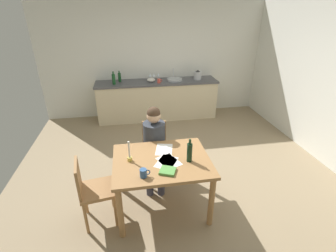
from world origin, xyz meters
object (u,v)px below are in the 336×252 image
(mixing_bowl, at_px, (151,80))
(wine_glass_by_kettle, at_px, (154,75))
(wine_glass_back_left, at_px, (150,75))
(teacup_on_counter, at_px, (159,81))
(person_seated, at_px, (154,142))
(chair_at_table, at_px, (154,147))
(book_magazine, at_px, (168,171))
(chair_side_empty, at_px, (92,189))
(wine_glass_near_sink, at_px, (158,75))
(candlestick, at_px, (130,156))
(sink_unit, at_px, (175,79))
(bottle_vinegar, at_px, (120,77))
(stovetop_kettle, at_px, (198,75))
(bottle_oil, at_px, (114,79))
(wine_bottle_on_table, at_px, (190,152))
(dining_table, at_px, (162,167))
(coffee_mug, at_px, (144,173))

(mixing_bowl, xyz_separation_m, wine_glass_by_kettle, (0.09, 0.17, 0.07))
(wine_glass_back_left, height_order, teacup_on_counter, wine_glass_back_left)
(person_seated, height_order, wine_glass_by_kettle, person_seated)
(chair_at_table, height_order, book_magazine, chair_at_table)
(chair_side_empty, distance_m, wine_glass_near_sink, 3.50)
(candlestick, distance_m, teacup_on_counter, 2.89)
(candlestick, relative_size, wine_glass_back_left, 1.75)
(person_seated, xyz_separation_m, chair_side_empty, (-0.83, -0.66, -0.18))
(person_seated, height_order, sink_unit, person_seated)
(candlestick, bearing_deg, mixing_bowl, 78.75)
(mixing_bowl, bearing_deg, person_seated, -95.24)
(wine_glass_by_kettle, bearing_deg, chair_at_table, -96.87)
(bottle_vinegar, xyz_separation_m, stovetop_kettle, (1.81, -0.10, -0.01))
(wine_glass_near_sink, height_order, wine_glass_back_left, same)
(sink_unit, xyz_separation_m, mixing_bowl, (-0.55, -0.03, 0.02))
(bottle_vinegar, relative_size, wine_glass_back_left, 1.60)
(chair_at_table, height_order, bottle_oil, bottle_oil)
(wine_bottle_on_table, bearing_deg, wine_glass_by_kettle, 90.76)
(stovetop_kettle, bearing_deg, teacup_on_counter, -170.90)
(dining_table, relative_size, wine_glass_by_kettle, 7.67)
(dining_table, relative_size, bottle_vinegar, 4.80)
(book_magazine, relative_size, stovetop_kettle, 0.78)
(chair_side_empty, height_order, bottle_vinegar, bottle_vinegar)
(bottle_oil, relative_size, mixing_bowl, 1.51)
(dining_table, height_order, book_magazine, book_magazine)
(wine_glass_near_sink, xyz_separation_m, wine_glass_back_left, (-0.19, 0.00, 0.00))
(wine_glass_near_sink, bearing_deg, wine_glass_back_left, 180.00)
(coffee_mug, relative_size, stovetop_kettle, 0.54)
(coffee_mug, xyz_separation_m, mixing_bowl, (0.44, 3.25, 0.15))
(wine_bottle_on_table, relative_size, teacup_on_counter, 2.70)
(dining_table, distance_m, chair_side_empty, 0.87)
(dining_table, bearing_deg, coffee_mug, -128.94)
(teacup_on_counter, bearing_deg, person_seated, -99.66)
(coffee_mug, relative_size, sink_unit, 0.33)
(chair_side_empty, relative_size, book_magazine, 5.11)
(person_seated, height_order, book_magazine, person_seated)
(candlestick, distance_m, wine_glass_back_left, 3.15)
(teacup_on_counter, bearing_deg, mixing_bowl, 142.73)
(chair_side_empty, distance_m, coffee_mug, 0.71)
(person_seated, relative_size, candlestick, 4.44)
(book_magazine, distance_m, teacup_on_counter, 3.11)
(chair_side_empty, bearing_deg, chair_at_table, 43.78)
(sink_unit, relative_size, wine_glass_near_sink, 2.34)
(bottle_vinegar, bearing_deg, wine_bottle_on_table, -75.26)
(sink_unit, height_order, bottle_oil, bottle_oil)
(candlestick, height_order, stovetop_kettle, stovetop_kettle)
(bottle_vinegar, bearing_deg, book_magazine, -80.84)
(coffee_mug, height_order, wine_glass_near_sink, wine_glass_near_sink)
(person_seated, relative_size, coffee_mug, 10.13)
(wine_bottle_on_table, relative_size, wine_glass_near_sink, 1.93)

